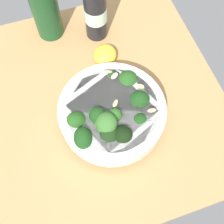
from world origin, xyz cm
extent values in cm
cube|color=tan|center=(0.00, 0.00, -2.22)|extent=(58.95, 58.95, 4.45)
cylinder|color=white|center=(2.32, -5.70, 0.74)|extent=(12.47, 12.47, 1.48)
cylinder|color=white|center=(2.32, -5.70, 3.70)|extent=(22.67, 22.67, 4.44)
cylinder|color=silver|center=(2.32, -5.70, 5.52)|extent=(19.33, 19.33, 0.80)
cylinder|color=#3C7A32|center=(2.40, -11.84, 4.51)|extent=(1.92, 1.81, 1.33)
ellipsoid|color=black|center=(2.40, -11.84, 6.11)|extent=(5.85, 6.18, 4.35)
cylinder|color=#3C7A32|center=(7.00, -9.75, 4.10)|extent=(1.34, 1.42, 1.66)
ellipsoid|color=#194216|center=(7.00, -9.75, 5.52)|extent=(3.06, 3.00, 2.72)
cylinder|color=#4A8F3C|center=(7.92, 0.00, 3.63)|extent=(1.84, 1.94, 1.66)
ellipsoid|color=#23511C|center=(7.92, 0.00, 5.55)|extent=(5.81, 5.64, 3.69)
cylinder|color=#4A8F3C|center=(0.34, -9.00, 5.18)|extent=(1.92, 1.96, 1.71)
ellipsoid|color=#386B2B|center=(0.34, -9.00, 7.08)|extent=(5.85, 5.82, 5.81)
cylinder|color=#589D47|center=(2.35, -7.50, 4.74)|extent=(1.41, 1.39, 1.43)
ellipsoid|color=#2D6023|center=(2.35, -7.50, 6.21)|extent=(4.39, 4.66, 3.79)
cylinder|color=#3C7A32|center=(-0.98, -6.49, 4.48)|extent=(1.85, 2.09, 1.57)
ellipsoid|color=#194216|center=(-0.98, -6.49, 6.13)|extent=(5.20, 5.66, 4.72)
cylinder|color=#2F662B|center=(-5.20, -10.09, 4.08)|extent=(1.76, 1.70, 1.29)
ellipsoid|color=#194216|center=(-5.20, -10.09, 5.83)|extent=(4.64, 6.33, 5.76)
cylinder|color=#589D47|center=(4.90, 2.18, 3.56)|extent=(1.36, 1.29, 1.50)
ellipsoid|color=#194216|center=(4.90, 2.18, 5.05)|extent=(4.12, 3.90, 3.27)
cylinder|color=#3C7A32|center=(-5.30, -5.88, 4.32)|extent=(1.45, 1.52, 1.08)
ellipsoid|color=#23511C|center=(-5.30, -5.88, 5.85)|extent=(5.18, 4.13, 4.53)
cylinder|color=#3C7A32|center=(-0.49, -10.88, 4.74)|extent=(1.72, 1.74, 1.06)
ellipsoid|color=black|center=(-0.49, -10.88, 6.21)|extent=(5.45, 6.00, 4.55)
cylinder|color=#2F662B|center=(8.40, -5.76, 4.59)|extent=(1.61, 1.54, 1.18)
ellipsoid|color=#194216|center=(8.40, -5.76, 6.28)|extent=(5.33, 5.62, 4.82)
ellipsoid|color=#DBBC84|center=(9.63, -3.06, 6.52)|extent=(2.07, 1.57, 1.21)
ellipsoid|color=#DBBC84|center=(9.45, -9.41, 7.40)|extent=(2.03, 1.63, 1.01)
ellipsoid|color=#DBBC84|center=(4.08, 1.75, 7.92)|extent=(1.78, 1.16, 1.15)
ellipsoid|color=#DBBC84|center=(5.14, 0.94, 6.88)|extent=(2.08, 1.46, 1.39)
ellipsoid|color=#DBBC84|center=(3.19, -5.25, 6.66)|extent=(1.83, 1.90, 1.43)
ellipsoid|color=yellow|center=(5.99, 10.37, 1.82)|extent=(7.82, 7.99, 3.64)
cylinder|color=#194723|center=(-4.59, 23.23, 7.06)|extent=(6.56, 6.56, 14.11)
cylinder|color=black|center=(6.53, 18.89, 7.14)|extent=(5.42, 5.42, 14.28)
cylinder|color=silver|center=(6.53, 18.89, 7.05)|extent=(5.53, 5.53, 3.86)
camera|label=1|loc=(-6.17, -30.65, 59.96)|focal=46.79mm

